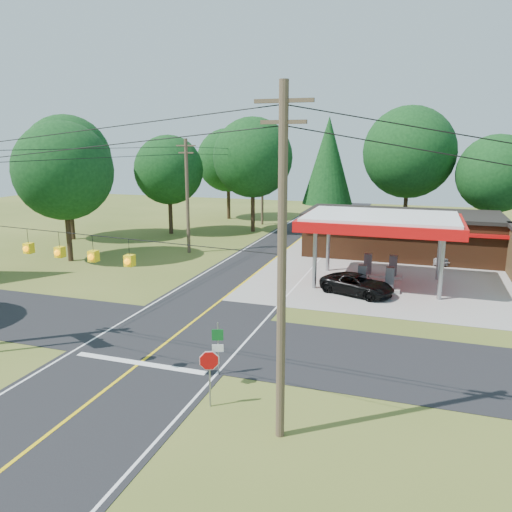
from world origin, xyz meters
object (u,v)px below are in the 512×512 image
(gas_canopy, at_px, (381,224))
(suv_car, at_px, (357,285))
(sedan_car, at_px, (435,255))
(octagonal_stop_sign, at_px, (209,365))

(gas_canopy, bearing_deg, suv_car, -109.51)
(gas_canopy, height_order, sedan_car, gas_canopy)
(sedan_car, bearing_deg, octagonal_stop_sign, -132.25)
(suv_car, relative_size, sedan_car, 1.27)
(suv_car, bearing_deg, octagonal_stop_sign, -171.81)
(gas_canopy, distance_m, octagonal_stop_sign, 19.71)
(gas_canopy, bearing_deg, sedan_car, 64.14)
(suv_car, relative_size, octagonal_stop_sign, 2.12)
(octagonal_stop_sign, bearing_deg, suv_car, 77.89)
(gas_canopy, distance_m, suv_car, 4.81)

